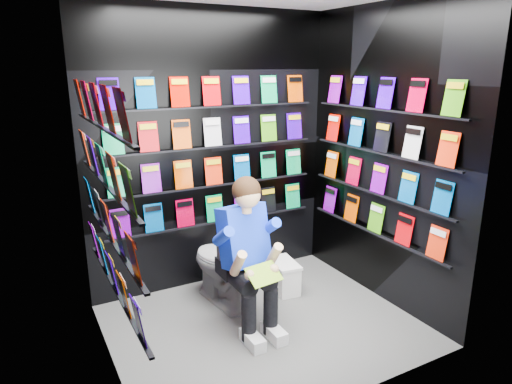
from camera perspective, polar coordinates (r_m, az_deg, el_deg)
floor at (r=3.95m, az=0.93°, el=-16.32°), size 2.40×2.40×0.00m
wall_back at (r=4.32m, az=-5.55°, el=5.03°), size 2.40×0.04×2.60m
wall_front at (r=2.65m, az=11.76°, el=-2.05°), size 2.40×0.04×2.60m
wall_left at (r=3.05m, az=-18.97°, el=-0.24°), size 0.04×2.00×2.60m
wall_right at (r=4.16m, az=15.62°, el=4.10°), size 0.04×2.00×2.60m
comics_back at (r=4.29m, az=-5.39°, el=5.03°), size 2.10×0.06×1.37m
comics_left at (r=3.06m, az=-18.42°, el=-0.08°), size 0.06×1.70×1.37m
comics_right at (r=4.13m, az=15.32°, el=4.13°), size 0.06×1.70×1.37m
toilet at (r=4.14m, az=-4.07°, el=-8.98°), size 0.51×0.80×0.73m
longbox at (r=4.43m, az=3.50°, el=-10.58°), size 0.24×0.38×0.27m
longbox_lid at (r=4.37m, az=3.53°, el=-8.86°), size 0.26×0.40×0.03m
reader at (r=3.67m, az=-1.70°, el=-5.61°), size 0.59×0.80×1.36m
held_comic at (r=3.46m, az=0.98°, el=-10.23°), size 0.28×0.19×0.11m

